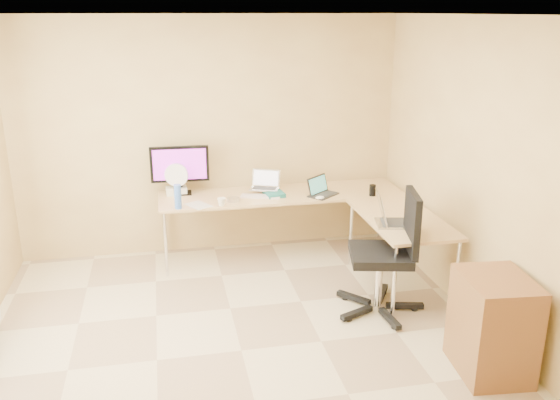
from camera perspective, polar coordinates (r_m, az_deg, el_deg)
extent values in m
plane|color=#C9B990|center=(4.91, -3.79, -14.43)|extent=(4.50, 4.50, 0.00)
plane|color=white|center=(4.15, -4.56, 17.55)|extent=(4.50, 4.50, 0.00)
plane|color=tan|center=(6.52, -6.85, 6.10)|extent=(4.50, 0.00, 4.50)
plane|color=tan|center=(2.35, 3.69, -16.46)|extent=(4.50, 0.00, 4.50)
plane|color=tan|center=(5.06, 20.14, 1.65)|extent=(0.00, 4.50, 4.50)
cube|color=tan|center=(6.50, 0.16, -2.39)|extent=(2.65, 0.70, 0.73)
cube|color=tan|center=(5.89, 11.56, -4.98)|extent=(0.70, 1.30, 0.73)
cube|color=black|center=(6.38, -9.72, 2.90)|extent=(0.63, 0.22, 0.53)
cube|color=#175F5B|center=(6.30, -0.61, 0.65)|extent=(0.22, 0.28, 0.04)
cube|color=silver|center=(6.35, -1.51, 1.94)|extent=(0.38, 0.34, 0.20)
cube|color=black|center=(6.29, 4.25, 1.34)|extent=(0.40, 0.39, 0.21)
cube|color=beige|center=(6.24, -1.90, 0.35)|extent=(0.44, 0.25, 0.02)
ellipsoid|color=white|center=(6.18, 3.91, 0.23)|extent=(0.10, 0.06, 0.04)
imported|color=white|center=(5.99, -5.72, -0.18)|extent=(0.11, 0.11, 0.08)
cylinder|color=silver|center=(6.13, -4.59, 0.06)|extent=(0.17, 0.17, 0.03)
cylinder|color=#3B68BF|center=(5.94, -9.93, 0.32)|extent=(0.08, 0.08, 0.25)
cube|color=beige|center=(6.03, -7.95, -0.51)|extent=(0.29, 0.32, 0.01)
cube|color=beige|center=(6.44, -10.07, 0.92)|extent=(0.23, 0.17, 0.08)
cylinder|color=white|center=(6.40, -10.03, 1.95)|extent=(0.31, 0.31, 0.32)
cylinder|color=black|center=(6.36, 9.00, 0.94)|extent=(0.09, 0.09, 0.12)
cube|color=#B1B1B1|center=(5.51, 11.07, -1.11)|extent=(0.43, 0.37, 0.25)
cube|color=black|center=(5.34, 9.70, -5.78)|extent=(0.82, 0.82, 1.14)
cube|color=brown|center=(4.76, 19.98, -11.68)|extent=(0.54, 0.64, 0.83)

